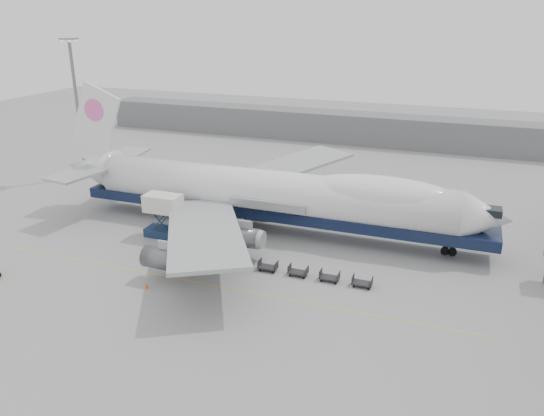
% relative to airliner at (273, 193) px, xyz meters
% --- Properties ---
extents(ground, '(260.00, 260.00, 0.00)m').
position_rel_airliner_xyz_m(ground, '(-0.64, -12.00, -5.62)').
color(ground, gray).
rests_on(ground, ground).
extents(apron_line, '(60.00, 0.15, 0.01)m').
position_rel_airliner_xyz_m(apron_line, '(-0.64, -18.00, -5.62)').
color(apron_line, gold).
rests_on(apron_line, ground).
extents(hangar, '(110.00, 8.00, 7.00)m').
position_rel_airliner_xyz_m(hangar, '(-10.64, 58.00, -2.12)').
color(hangar, slate).
rests_on(hangar, ground).
extents(floodlight_mast, '(2.40, 2.40, 25.43)m').
position_rel_airliner_xyz_m(floodlight_mast, '(-42.64, 12.00, 8.64)').
color(floodlight_mast, slate).
rests_on(floodlight_mast, ground).
extents(airliner, '(67.00, 55.30, 19.98)m').
position_rel_airliner_xyz_m(airliner, '(0.00, 0.00, 0.00)').
color(airliner, white).
rests_on(airliner, ground).
extents(catering_truck, '(5.50, 3.86, 6.21)m').
position_rel_airliner_xyz_m(catering_truck, '(-13.51, -7.48, -2.17)').
color(catering_truck, '#182948').
rests_on(catering_truck, ground).
extents(traffic_cone, '(0.44, 0.44, 0.64)m').
position_rel_airliner_xyz_m(traffic_cone, '(-7.76, -21.26, -5.32)').
color(traffic_cone, '#FF590D').
rests_on(traffic_cone, ground).
extents(dolly_0, '(2.30, 1.35, 1.30)m').
position_rel_airliner_xyz_m(dolly_0, '(-7.82, -12.27, -5.09)').
color(dolly_0, '#2D2D30').
rests_on(dolly_0, ground).
extents(dolly_1, '(2.30, 1.35, 1.30)m').
position_rel_airliner_xyz_m(dolly_1, '(-3.94, -12.27, -5.09)').
color(dolly_1, '#2D2D30').
rests_on(dolly_1, ground).
extents(dolly_2, '(2.30, 1.35, 1.30)m').
position_rel_airliner_xyz_m(dolly_2, '(-0.06, -12.27, -5.09)').
color(dolly_2, '#2D2D30').
rests_on(dolly_2, ground).
extents(dolly_3, '(2.30, 1.35, 1.30)m').
position_rel_airliner_xyz_m(dolly_3, '(3.82, -12.27, -5.09)').
color(dolly_3, '#2D2D30').
rests_on(dolly_3, ground).
extents(dolly_4, '(2.30, 1.35, 1.30)m').
position_rel_airliner_xyz_m(dolly_4, '(7.70, -12.27, -5.09)').
color(dolly_4, '#2D2D30').
rests_on(dolly_4, ground).
extents(dolly_5, '(2.30, 1.35, 1.30)m').
position_rel_airliner_xyz_m(dolly_5, '(11.58, -12.27, -5.09)').
color(dolly_5, '#2D2D30').
rests_on(dolly_5, ground).
extents(dolly_6, '(2.30, 1.35, 1.30)m').
position_rel_airliner_xyz_m(dolly_6, '(15.46, -12.27, -5.09)').
color(dolly_6, '#2D2D30').
rests_on(dolly_6, ground).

